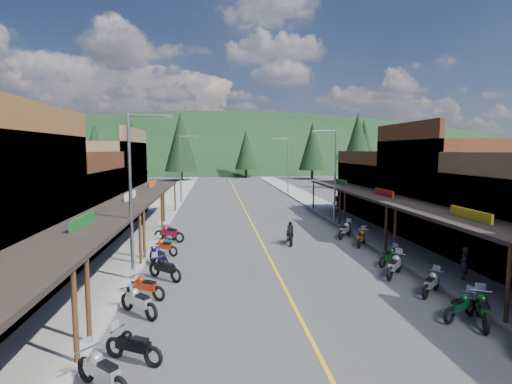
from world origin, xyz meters
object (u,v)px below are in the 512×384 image
object	(u,v)px
bike_east_2	(483,308)
pedestrian_east_a	(464,263)
pine_2	(181,142)
bike_west_3	(138,300)
shop_west_3	(94,182)
shop_west_2	(51,208)
pine_5	(364,143)
pine_7	(95,146)
streetlight_0	(134,189)
streetlight_2	(334,172)
pedestrian_east_b	(337,206)
shop_east_3	(392,190)
bike_west_6	(159,255)
shop_east_2	(452,189)
pine_6	(426,149)
bike_east_4	(431,282)
bike_west_8	(169,232)
bike_east_6	(389,255)
bike_west_4	(145,285)
streetlight_3	(287,163)
rider_on_bike	(290,235)
bike_west_9	(169,231)
bike_east_3	(461,305)
pine_11	(358,145)
bike_east_8	(345,229)
bike_west_2	(133,344)
pine_8	(94,152)
bike_west_5	(165,267)
pine_9	(365,150)
pine_1	(124,146)
bike_west_7	(164,246)
bike_east_5	(395,264)
pine_10	(133,147)
streetlight_1	(182,166)

from	to	relation	value
bike_east_2	pedestrian_east_a	size ratio (longest dim) A/B	1.44
pine_2	bike_west_3	distance (m)	68.61
pedestrian_east_a	shop_west_3	bearing A→B (deg)	-108.38
shop_west_2	pine_5	bearing A→B (deg)	55.81
pine_2	pine_7	world-z (taller)	pine_2
streetlight_0	pine_2	distance (m)	64.17
streetlight_2	pedestrian_east_b	size ratio (longest dim) A/B	4.18
shop_east_3	bike_east_2	distance (m)	24.71
shop_west_2	bike_west_6	bearing A→B (deg)	-34.53
streetlight_0	pine_5	bearing A→B (deg)	62.30
shop_west_2	shop_east_3	size ratio (longest dim) A/B	1.00
shop_east_2	pine_6	world-z (taller)	pine_6
shop_east_3	bike_east_2	world-z (taller)	shop_east_3
bike_east_2	bike_west_6	bearing A→B (deg)	172.50
bike_west_6	bike_east_2	world-z (taller)	bike_east_2
bike_east_4	pine_6	bearing A→B (deg)	107.98
streetlight_0	bike_west_8	xyz separation A→B (m)	(0.63, 8.30, -3.80)
pine_6	bike_east_6	world-z (taller)	pine_6
shop_west_2	bike_west_4	size ratio (longest dim) A/B	5.44
bike_west_8	streetlight_3	bearing A→B (deg)	2.29
shop_east_3	rider_on_bike	xyz separation A→B (m)	(-11.93, -10.48, -1.89)
bike_west_9	bike_east_3	world-z (taller)	bike_east_3
streetlight_0	pine_11	xyz separation A→B (m)	(26.95, 44.00, 2.73)
bike_east_6	bike_east_8	xyz separation A→B (m)	(-0.16, 6.98, 0.08)
pine_6	bike_east_2	distance (m)	86.08
bike_west_2	pine_8	bearing A→B (deg)	45.57
bike_west_6	bike_east_2	size ratio (longest dim) A/B	0.93
pine_6	bike_west_6	size ratio (longest dim) A/B	5.20
streetlight_3	bike_east_8	size ratio (longest dim) A/B	3.57
streetlight_0	pedestrian_east_b	xyz separation A→B (m)	(15.14, 16.81, -3.35)
bike_west_5	bike_east_3	distance (m)	12.91
pine_6	bike_west_4	bearing A→B (deg)	-125.79
pine_9	pedestrian_east_b	distance (m)	38.03
pine_11	bike_east_8	xyz separation A→B (m)	(-13.84, -35.70, -6.55)
shop_west_3	pedestrian_east_b	size ratio (longest dim) A/B	5.69
bike_east_8	pine_2	bearing A→B (deg)	144.91
shop_east_2	bike_west_3	world-z (taller)	shop_east_2
shop_east_3	pine_2	bearing A→B (deg)	116.96
pine_1	bike_west_5	world-z (taller)	pine_1
pine_6	bike_west_7	xyz separation A→B (m)	(-52.23, -65.19, -5.92)
bike_east_2	rider_on_bike	size ratio (longest dim) A/B	1.06
bike_east_4	bike_east_5	bearing A→B (deg)	147.35
bike_west_6	bike_east_2	distance (m)	15.38
pine_5	bike_west_9	bearing A→B (deg)	-120.51
bike_east_6	rider_on_bike	world-z (taller)	rider_on_bike
bike_east_2	pine_8	bearing A→B (deg)	145.71
shop_east_3	bike_east_4	xyz separation A→B (m)	(-7.54, -20.44, -1.96)
pine_8	pine_10	size ratio (longest dim) A/B	0.86
pine_9	bike_east_6	xyz separation A→B (m)	(-17.68, -49.68, -5.82)
streetlight_1	bike_east_4	world-z (taller)	streetlight_1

